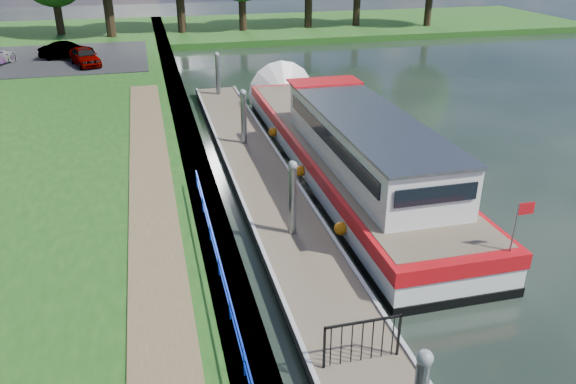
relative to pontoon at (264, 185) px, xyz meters
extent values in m
cube|color=#473D2D|center=(-2.55, 2.00, 0.20)|extent=(1.10, 90.00, 0.78)
cube|color=#1B4714|center=(12.00, 39.00, 0.12)|extent=(60.00, 18.00, 0.60)
cube|color=brown|center=(-4.40, -5.00, 0.62)|extent=(1.60, 40.00, 0.05)
cube|color=black|center=(-11.00, 25.00, 0.62)|extent=(14.00, 12.00, 0.06)
cube|color=#0C2DBF|center=(-2.75, -10.00, 1.29)|extent=(0.04, 18.00, 0.04)
cube|color=#0C2DBF|center=(-2.75, -10.00, 0.94)|extent=(0.03, 18.00, 0.03)
cylinder|color=#0C2DBF|center=(-2.75, -11.00, 0.95)|extent=(0.04, 0.04, 0.72)
cylinder|color=#0C2DBF|center=(-2.75, -9.00, 0.95)|extent=(0.04, 0.04, 0.72)
cylinder|color=#0C2DBF|center=(-2.75, -7.00, 0.95)|extent=(0.04, 0.04, 0.72)
cylinder|color=#0C2DBF|center=(-2.75, -5.00, 0.95)|extent=(0.04, 0.04, 0.72)
cylinder|color=#0C2DBF|center=(-2.75, -3.00, 0.95)|extent=(0.04, 0.04, 0.72)
cylinder|color=#0C2DBF|center=(-2.75, -1.00, 0.95)|extent=(0.04, 0.04, 0.72)
cube|color=brown|center=(0.00, 0.00, 0.10)|extent=(2.50, 30.00, 0.24)
cube|color=#9EA0A3|center=(0.00, -4.00, -0.13)|extent=(2.30, 5.00, 0.30)
cube|color=#9EA0A3|center=(0.00, 4.00, -0.13)|extent=(2.30, 5.00, 0.30)
cube|color=#9EA0A3|center=(0.00, 12.00, -0.13)|extent=(2.30, 5.00, 0.30)
cube|color=#9EA0A3|center=(1.19, 0.00, 0.25)|extent=(0.12, 30.00, 0.06)
cube|color=#9EA0A3|center=(-1.19, 0.00, 0.25)|extent=(0.12, 30.00, 0.06)
sphere|color=gray|center=(0.00, -13.50, 2.62)|extent=(0.30, 0.30, 0.30)
cylinder|color=gray|center=(0.00, -4.50, 0.92)|extent=(0.26, 0.26, 3.40)
sphere|color=gray|center=(0.00, -4.50, 2.62)|extent=(0.30, 0.30, 0.30)
cylinder|color=gray|center=(0.00, 4.50, 0.92)|extent=(0.26, 0.26, 3.40)
sphere|color=gray|center=(0.00, 4.50, 2.62)|extent=(0.30, 0.30, 0.30)
cylinder|color=gray|center=(0.00, 13.50, 0.92)|extent=(0.26, 0.26, 3.40)
sphere|color=gray|center=(0.00, 13.50, 2.62)|extent=(0.30, 0.30, 0.30)
cube|color=black|center=(-0.90, -10.80, 0.80)|extent=(0.05, 0.05, 1.15)
cube|color=black|center=(0.90, -10.80, 0.80)|extent=(0.05, 0.05, 1.15)
cube|color=black|center=(0.00, -10.80, 1.34)|extent=(1.85, 0.05, 0.05)
cube|color=black|center=(-0.75, -10.80, 0.80)|extent=(0.02, 0.02, 1.10)
cube|color=black|center=(-0.50, -10.80, 0.80)|extent=(0.02, 0.02, 1.10)
cube|color=black|center=(-0.25, -10.80, 0.80)|extent=(0.02, 0.02, 1.10)
cube|color=black|center=(0.00, -10.80, 0.80)|extent=(0.02, 0.02, 1.10)
cube|color=black|center=(0.25, -10.80, 0.80)|extent=(0.02, 0.02, 1.10)
cube|color=black|center=(0.50, -10.80, 0.80)|extent=(0.02, 0.02, 1.10)
cube|color=black|center=(0.75, -10.80, 0.80)|extent=(0.02, 0.02, 1.10)
cube|color=black|center=(3.60, 0.95, -0.16)|extent=(4.00, 20.00, 0.55)
cube|color=silver|center=(3.60, 0.95, 0.44)|extent=(3.96, 19.90, 0.65)
cube|color=#B50C12|center=(3.60, 0.95, 1.00)|extent=(4.04, 20.00, 0.48)
cube|color=brown|center=(3.60, 0.95, 1.24)|extent=(3.68, 19.20, 0.04)
cone|color=silver|center=(3.60, 11.35, 0.37)|extent=(4.00, 1.50, 4.00)
cube|color=silver|center=(3.60, -1.55, 2.12)|extent=(3.00, 11.00, 1.75)
cube|color=gray|center=(3.60, -1.55, 3.04)|extent=(3.10, 11.20, 0.10)
cube|color=black|center=(2.08, -1.55, 2.37)|extent=(0.04, 10.00, 0.55)
cube|color=black|center=(5.12, -1.55, 2.37)|extent=(0.04, 10.00, 0.55)
cube|color=black|center=(3.60, 4.00, 2.37)|extent=(2.60, 0.04, 0.55)
cube|color=black|center=(3.60, -7.10, 2.37)|extent=(2.60, 0.04, 0.55)
cube|color=#B50C12|center=(3.60, 3.65, 3.12)|extent=(3.20, 1.60, 0.06)
cylinder|color=gray|center=(5.10, -8.75, 1.97)|extent=(0.05, 0.05, 1.50)
cube|color=#B50C12|center=(5.35, -8.75, 2.52)|extent=(0.50, 0.02, 0.35)
sphere|color=orange|center=(1.48, -5.05, 0.47)|extent=(0.44, 0.44, 0.44)
sphere|color=orange|center=(1.48, -0.05, 0.47)|extent=(0.44, 0.44, 0.44)
sphere|color=orange|center=(1.48, 4.95, 0.47)|extent=(0.44, 0.44, 0.44)
imported|color=#594C47|center=(2.40, -6.41, 2.12)|extent=(0.64, 0.74, 1.72)
cylinder|color=#332316|center=(-11.50, 36.87, 1.97)|extent=(0.70, 0.70, 3.10)
cylinder|color=#332316|center=(-6.89, 34.36, 2.56)|extent=(0.84, 0.84, 4.29)
cylinder|color=#332316|center=(-0.41, 36.36, 2.33)|extent=(0.79, 0.79, 3.83)
cylinder|color=#332316|center=(5.49, 36.09, 2.05)|extent=(0.72, 0.72, 3.26)
cylinder|color=#332316|center=(12.25, 36.38, 2.30)|extent=(0.78, 0.78, 3.77)
cylinder|color=#332316|center=(17.42, 36.40, 2.24)|extent=(0.77, 0.77, 3.65)
cylinder|color=#332316|center=(24.52, 34.52, 2.12)|extent=(0.74, 0.74, 3.41)
imported|color=#999999|center=(-8.27, 21.89, 1.29)|extent=(2.64, 4.06, 1.29)
imported|color=#999999|center=(-9.74, 24.48, 1.27)|extent=(3.96, 2.11, 1.24)
camera|label=1|loc=(-4.10, -20.20, 9.23)|focal=35.00mm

